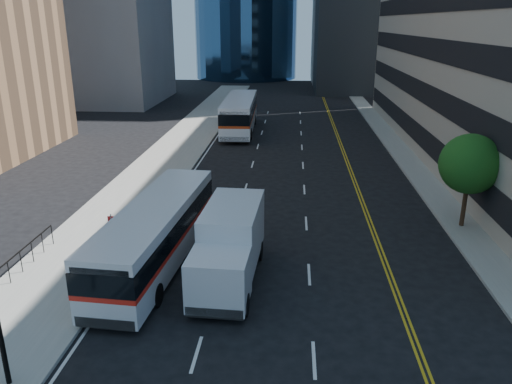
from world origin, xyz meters
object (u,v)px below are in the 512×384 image
(bus_rear, at_px, (240,113))
(box_truck, at_px, (229,246))
(bus_front, at_px, (156,233))
(street_tree, at_px, (470,164))

(bus_rear, height_order, box_truck, bus_rear)
(bus_front, relative_size, bus_rear, 0.88)
(bus_front, height_order, bus_rear, bus_rear)
(bus_front, relative_size, box_truck, 1.71)
(street_tree, xyz_separation_m, bus_rear, (-14.84, 24.66, -1.78))
(street_tree, distance_m, box_truck, 13.93)
(street_tree, height_order, bus_rear, street_tree)
(bus_rear, distance_m, box_truck, 31.63)
(bus_front, bearing_deg, box_truck, -15.76)
(bus_rear, bearing_deg, box_truck, -86.28)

